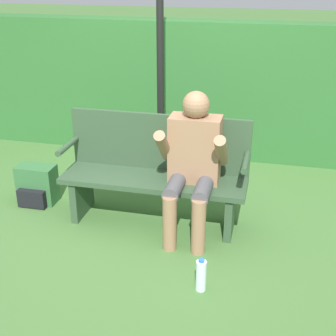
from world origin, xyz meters
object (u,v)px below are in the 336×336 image
object	(u,v)px
backpack	(37,185)
water_bottle	(201,275)
signpost	(160,10)
park_bench	(155,171)
person_seated	(193,159)

from	to	relation	value
backpack	water_bottle	world-z (taller)	backpack
water_bottle	signpost	bearing A→B (deg)	112.00
water_bottle	park_bench	bearing A→B (deg)	121.90
person_seated	water_bottle	size ratio (longest dim) A/B	4.68
water_bottle	signpost	size ratio (longest dim) A/B	0.09
signpost	person_seated	bearing A→B (deg)	-63.67
park_bench	person_seated	size ratio (longest dim) A/B	1.33
person_seated	backpack	distance (m)	1.57
park_bench	backpack	size ratio (longest dim) A/B	4.31
park_bench	signpost	xyz separation A→B (m)	(-0.20, 0.97, 1.21)
park_bench	person_seated	xyz separation A→B (m)	(0.34, -0.12, 0.19)
park_bench	signpost	size ratio (longest dim) A/B	0.54
backpack	person_seated	bearing A→B (deg)	-5.84
backpack	signpost	bearing A→B (deg)	44.37
person_seated	signpost	distance (m)	1.58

